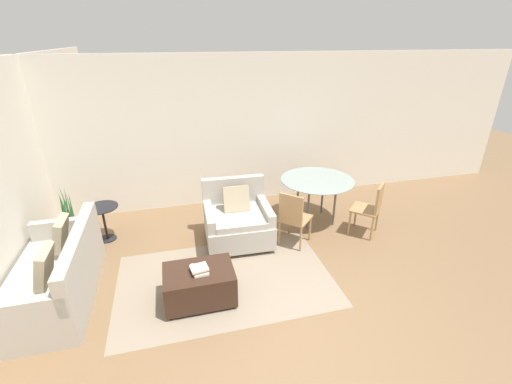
{
  "coord_description": "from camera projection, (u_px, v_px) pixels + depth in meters",
  "views": [
    {
      "loc": [
        -1.11,
        -2.82,
        2.98
      ],
      "look_at": [
        0.12,
        1.93,
        0.75
      ],
      "focal_mm": 24.0,
      "sensor_mm": 36.0,
      "label": 1
    }
  ],
  "objects": [
    {
      "name": "area_rug",
      "position": [
        226.0,
        280.0,
        4.6
      ],
      "size": [
        2.83,
        1.79,
        0.01
      ],
      "color": "gray",
      "rests_on": "ground_plane"
    },
    {
      "name": "side_table",
      "position": [
        103.0,
        216.0,
        5.36
      ],
      "size": [
        0.49,
        0.49,
        0.58
      ],
      "color": "black",
      "rests_on": "ground_plane"
    },
    {
      "name": "book_stack",
      "position": [
        200.0,
        270.0,
        4.03
      ],
      "size": [
        0.22,
        0.21,
        0.07
      ],
      "color": "beige",
      "rests_on": "ottoman"
    },
    {
      "name": "dining_chair_near_left",
      "position": [
        293.0,
        216.0,
        5.16
      ],
      "size": [
        0.59,
        0.59,
        0.9
      ],
      "color": "tan",
      "rests_on": "ground_plane"
    },
    {
      "name": "ground_plane",
      "position": [
        288.0,
        318.0,
        3.97
      ],
      "size": [
        20.0,
        20.0,
        0.0
      ],
      "primitive_type": "plane",
      "color": "brown"
    },
    {
      "name": "dining_table",
      "position": [
        317.0,
        184.0,
        5.82
      ],
      "size": [
        1.24,
        1.24,
        0.78
      ],
      "color": "#8C9E99",
      "rests_on": "ground_plane"
    },
    {
      "name": "couch",
      "position": [
        57.0,
        277.0,
        4.18
      ],
      "size": [
        0.9,
        1.77,
        0.89
      ],
      "color": "#B2ADA3",
      "rests_on": "ground_plane"
    },
    {
      "name": "potted_plant",
      "position": [
        71.0,
        228.0,
        5.36
      ],
      "size": [
        0.34,
        0.34,
        1.01
      ],
      "color": "brown",
      "rests_on": "ground_plane"
    },
    {
      "name": "tv_remote_primary",
      "position": [
        196.0,
        267.0,
        4.13
      ],
      "size": [
        0.13,
        0.16,
        0.01
      ],
      "color": "#B7B7BC",
      "rests_on": "ottoman"
    },
    {
      "name": "armchair",
      "position": [
        237.0,
        220.0,
        5.36
      ],
      "size": [
        1.03,
        0.97,
        0.94
      ],
      "color": "#B2ADA3",
      "rests_on": "ground_plane"
    },
    {
      "name": "dining_chair_near_right",
      "position": [
        372.0,
        206.0,
        5.46
      ],
      "size": [
        0.59,
        0.59,
        0.9
      ],
      "color": "tan",
      "rests_on": "ground_plane"
    },
    {
      "name": "wall_back",
      "position": [
        231.0,
        132.0,
        6.32
      ],
      "size": [
        12.0,
        0.06,
        2.75
      ],
      "color": "white",
      "rests_on": "ground_plane"
    },
    {
      "name": "ottoman",
      "position": [
        200.0,
        284.0,
        4.16
      ],
      "size": [
        0.84,
        0.57,
        0.44
      ],
      "color": "#382319",
      "rests_on": "ground_plane"
    }
  ]
}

